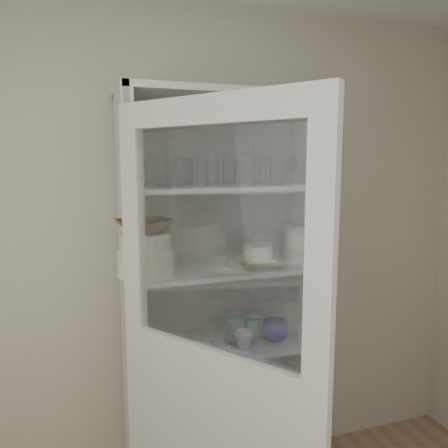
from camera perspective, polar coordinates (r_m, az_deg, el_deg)
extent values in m
cube|color=#C0B7A0|center=(2.36, -6.38, -3.56)|extent=(3.60, 0.02, 2.60)
cube|color=beige|center=(2.17, -12.51, -11.63)|extent=(0.03, 0.45, 2.10)
cube|color=beige|center=(2.45, 10.93, -9.22)|extent=(0.03, 0.45, 2.10)
cube|color=gray|center=(2.45, -1.59, -9.07)|extent=(1.00, 0.03, 2.10)
cube|color=beige|center=(2.17, 0.00, 16.35)|extent=(1.00, 0.45, 0.03)
cube|color=silver|center=(2.51, 0.12, -23.77)|extent=(0.94, 0.42, 0.02)
cube|color=silver|center=(2.32, 0.12, -15.36)|extent=(0.94, 0.42, 0.02)
cube|color=silver|center=(2.19, 0.13, -5.72)|extent=(0.94, 0.42, 0.02)
cube|color=silver|center=(2.13, 0.13, 4.77)|extent=(0.94, 0.42, 0.02)
cube|color=beige|center=(1.52, -1.53, 14.78)|extent=(0.55, 0.76, 0.10)
cube|color=beige|center=(1.80, -11.69, -0.80)|extent=(0.08, 0.10, 0.80)
cube|color=beige|center=(1.33, 12.54, -4.00)|extent=(0.08, 0.10, 0.80)
cube|color=silver|center=(1.53, -1.47, -2.21)|extent=(0.43, 0.60, 0.78)
cylinder|color=silver|center=(1.94, -7.59, 6.85)|extent=(0.08, 0.08, 0.15)
cylinder|color=silver|center=(1.98, -5.34, 6.70)|extent=(0.08, 0.08, 0.13)
cylinder|color=silver|center=(2.02, -1.51, 6.65)|extent=(0.07, 0.07, 0.12)
cylinder|color=silver|center=(2.04, 0.72, 6.84)|extent=(0.08, 0.08, 0.14)
cylinder|color=silver|center=(2.05, 4.77, 6.75)|extent=(0.08, 0.08, 0.13)
cylinder|color=silver|center=(2.12, 6.90, 6.89)|extent=(0.09, 0.09, 0.14)
cylinder|color=silver|center=(2.18, 11.61, 6.70)|extent=(0.07, 0.07, 0.13)
cylinder|color=silver|center=(2.04, -10.96, 6.57)|extent=(0.07, 0.07, 0.13)
cylinder|color=silver|center=(2.07, -7.61, 6.61)|extent=(0.07, 0.07, 0.12)
cylinder|color=silver|center=(2.10, -4.99, 6.98)|extent=(0.08, 0.08, 0.15)
cylinder|color=silver|center=(2.12, -0.31, 6.90)|extent=(0.09, 0.09, 0.14)
cylinder|color=silver|center=(2.23, 5.59, 6.85)|extent=(0.09, 0.09, 0.13)
cylinder|color=silver|center=(2.03, -10.14, -4.86)|extent=(0.26, 0.26, 0.13)
cylinder|color=silver|center=(2.20, -10.11, -4.23)|extent=(0.19, 0.19, 0.10)
cylinder|color=silver|center=(2.01, -10.21, -2.11)|extent=(0.25, 0.25, 0.07)
imported|color=#573318|center=(2.00, -10.25, -0.24)|extent=(0.30, 0.30, 0.06)
cylinder|color=silver|center=(2.24, 4.37, -4.95)|extent=(0.35, 0.35, 0.02)
cube|color=yellow|center=(2.23, 4.37, -4.58)|extent=(0.17, 0.17, 0.01)
cylinder|color=silver|center=(2.22, 4.38, -3.60)|extent=(0.19, 0.19, 0.07)
cylinder|color=#B3B3B3|center=(2.35, 9.54, -2.41)|extent=(0.13, 0.13, 0.18)
imported|color=navy|center=(2.33, 6.68, -13.63)|extent=(0.16, 0.16, 0.11)
imported|color=teal|center=(2.38, 1.37, -13.13)|extent=(0.12, 0.12, 0.10)
imported|color=silver|center=(2.23, 2.57, -14.85)|extent=(0.11, 0.11, 0.09)
cylinder|color=teal|center=(2.41, 4.05, -13.13)|extent=(0.08, 0.08, 0.08)
ellipsoid|color=teal|center=(2.39, 4.06, -12.02)|extent=(0.08, 0.08, 0.02)
cylinder|color=silver|center=(2.22, -0.56, -15.69)|extent=(0.09, 0.09, 0.04)
cylinder|color=silver|center=(2.26, -10.56, -14.29)|extent=(0.12, 0.12, 0.12)
imported|color=silver|center=(2.43, -2.42, -23.44)|extent=(0.27, 0.27, 0.08)
cube|color=gray|center=(2.60, 6.64, -21.58)|extent=(0.22, 0.18, 0.06)
cylinder|color=silver|center=(2.18, 7.58, 6.78)|extent=(0.07, 0.07, 0.13)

